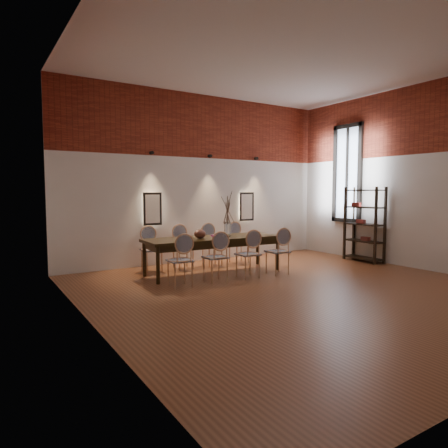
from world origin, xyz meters
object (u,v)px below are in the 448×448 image
dining_table (214,255)px  chair_far_d (239,243)px  chair_near_a (180,260)px  chair_far_a (152,250)px  bowl (200,234)px  chair_near_d (277,251)px  vase (228,229)px  chair_far_c (212,245)px  book (218,236)px  shelving_rack (364,224)px  chair_far_b (183,247)px  chair_near_c (248,254)px  chair_near_b (216,257)px

dining_table → chair_far_d: 1.31m
dining_table → chair_near_a: chair_near_a is taller
chair_far_a → bowl: bearing=133.0°
chair_near_d → vase: 1.14m
chair_near_a → chair_near_d: same height
chair_near_d → chair_far_c: (-0.65, 1.52, 0.00)m
dining_table → book: 0.42m
bowl → shelving_rack: bearing=-9.3°
chair_far_d → chair_far_b: bearing=-0.0°
bowl → chair_far_b: bearing=88.9°
bowl → chair_far_c: bearing=46.0°
chair_near_a → chair_near_d: bearing=-0.0°
chair_near_d → chair_far_b: 2.07m
dining_table → chair_far_c: size_ratio=3.06×
chair_far_d → vase: bearing=44.9°
chair_far_b → chair_far_c: 0.72m
chair_near_c → chair_far_c: bearing=90.0°
book → bowl: bearing=-168.4°
chair_near_c → chair_far_d: bearing=64.1°
chair_near_c → chair_far_b: 1.65m
chair_near_a → chair_far_d: same height
chair_near_b → book: bearing=58.0°
chair_far_b → bowl: chair_far_b is taller
chair_near_a → bowl: chair_near_a is taller
chair_near_a → chair_near_b: same height
chair_near_c → chair_near_d: size_ratio=1.00×
chair_near_b → vase: (0.73, 0.71, 0.43)m
chair_near_c → bowl: bearing=135.3°
bowl → book: 0.51m
book → shelving_rack: bearing=-12.1°
chair_far_a → bowl: (0.70, -0.83, 0.37)m
chair_far_c → chair_near_d: bearing=115.9°
dining_table → chair_near_c: bearing=-64.1°
chair_near_c → book: bearing=104.5°
chair_near_c → bowl: chair_near_c is taller
chair_far_a → shelving_rack: (4.86, -1.51, 0.43)m
book → shelving_rack: (3.66, -0.78, 0.14)m
dining_table → shelving_rack: 3.91m
vase → book: 0.24m
chair_near_a → chair_far_d: (2.22, 1.39, 0.00)m
chair_near_c → book: 0.89m
chair_far_d → bowl: (-1.45, -0.73, 0.37)m
chair_near_c → book: (-0.17, 0.82, 0.30)m
chair_far_a → chair_near_b: bearing=115.9°
chair_far_c → bowl: 1.12m
chair_near_c → chair_near_d: (0.72, -0.03, 0.00)m
chair_near_a → chair_far_b: same height
chair_near_b → shelving_rack: size_ratio=0.52×
chair_near_a → chair_near_c: size_ratio=1.00×
chair_near_a → shelving_rack: (4.92, -0.02, 0.43)m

